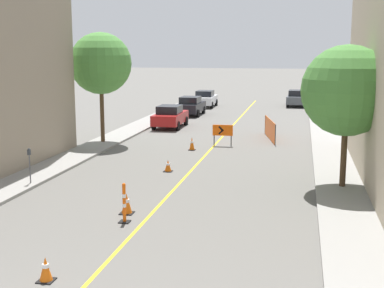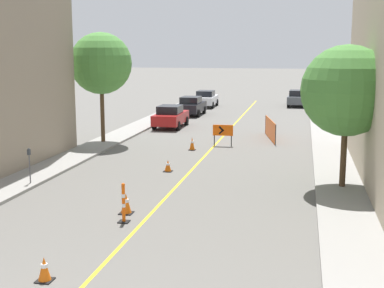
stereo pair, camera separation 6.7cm
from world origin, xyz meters
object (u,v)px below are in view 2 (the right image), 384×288
object	(u,v)px
delineator_post_front	(124,205)
parked_car_curb_far	(206,99)
traffic_cone_third	(168,166)
street_tree_left_near	(101,64)
arrow_barricade_primary	(223,131)
parked_car_opposite_side	(298,98)
parked_car_curb_near	(171,116)
traffic_cone_second	(126,203)
parking_meter_far_curb	(29,159)
traffic_cone_fourth	(192,144)
parked_car_curb_mid	(191,106)
street_tree_right_near	(347,91)
traffic_cone_nearest	(44,269)

from	to	relation	value
delineator_post_front	parked_car_curb_far	size ratio (longest dim) A/B	0.30
traffic_cone_third	street_tree_left_near	world-z (taller)	street_tree_left_near
arrow_barricade_primary	parked_car_opposite_side	distance (m)	23.46
traffic_cone_third	delineator_post_front	bearing A→B (deg)	-86.91
parked_car_curb_near	arrow_barricade_primary	bearing A→B (deg)	-54.69
traffic_cone_second	parked_car_curb_near	size ratio (longest dim) A/B	0.17
parked_car_opposite_side	delineator_post_front	bearing A→B (deg)	-95.41
arrow_barricade_primary	parking_meter_far_curb	bearing A→B (deg)	-122.58
traffic_cone_fourth	parked_car_opposite_side	size ratio (longest dim) A/B	0.17
traffic_cone_second	parked_car_curb_mid	distance (m)	27.65
traffic_cone_second	arrow_barricade_primary	xyz separation A→B (m)	(1.32, 13.47, 0.52)
parking_meter_far_curb	street_tree_right_near	size ratio (longest dim) A/B	0.26
parked_car_curb_mid	parked_car_opposite_side	world-z (taller)	same
parked_car_curb_near	parked_car_curb_far	xyz separation A→B (m)	(0.02, 14.09, 0.00)
street_tree_left_near	street_tree_right_near	xyz separation A→B (m)	(13.24, -8.00, -0.77)
traffic_cone_second	traffic_cone_fourth	size ratio (longest dim) A/B	0.98
parked_car_curb_mid	parked_car_curb_far	distance (m)	6.73
parked_car_curb_far	street_tree_left_near	xyz separation A→B (m)	(-2.36, -21.29, 3.92)
traffic_cone_second	traffic_cone_fourth	distance (m)	11.86
traffic_cone_nearest	arrow_barricade_primary	size ratio (longest dim) A/B	0.50
traffic_cone_nearest	parked_car_opposite_side	xyz separation A→B (m)	(5.47, 42.15, 0.50)
parked_car_opposite_side	traffic_cone_second	bearing A→B (deg)	-95.95
street_tree_right_near	parked_car_opposite_side	bearing A→B (deg)	93.92
parked_car_curb_near	street_tree_left_near	world-z (taller)	street_tree_left_near
traffic_cone_fourth	parked_car_curb_far	xyz separation A→B (m)	(-3.27, 22.31, 0.44)
arrow_barricade_primary	traffic_cone_second	bearing A→B (deg)	-97.23
delineator_post_front	street_tree_right_near	distance (m)	9.85
traffic_cone_third	parked_car_curb_near	world-z (taller)	parked_car_curb_near
traffic_cone_third	parked_car_curb_near	distance (m)	14.02
traffic_cone_nearest	parked_car_curb_near	world-z (taller)	parked_car_curb_near
street_tree_left_near	traffic_cone_fourth	bearing A→B (deg)	-10.24
parked_car_curb_mid	parking_meter_far_curb	distance (m)	24.69
traffic_cone_third	parked_car_curb_mid	size ratio (longest dim) A/B	0.13
parked_car_curb_mid	traffic_cone_second	bearing A→B (deg)	-81.76
delineator_post_front	traffic_cone_nearest	bearing A→B (deg)	-95.20
arrow_barricade_primary	parked_car_opposite_side	xyz separation A→B (m)	(3.96, 23.13, -0.08)
traffic_cone_nearest	parked_car_opposite_side	size ratio (longest dim) A/B	0.14
delineator_post_front	arrow_barricade_primary	distance (m)	14.42
parked_car_curb_near	parked_car_opposite_side	world-z (taller)	same
parked_car_curb_far	arrow_barricade_primary	bearing A→B (deg)	-77.46
traffic_cone_second	parked_car_opposite_side	size ratio (longest dim) A/B	0.16
parked_car_curb_near	parked_car_curb_far	distance (m)	14.09
parked_car_curb_mid	traffic_cone_nearest	bearing A→B (deg)	-83.30
parked_car_curb_mid	parked_car_curb_far	xyz separation A→B (m)	(0.04, 6.73, 0.00)
parking_meter_far_curb	traffic_cone_fourth	bearing A→B (deg)	61.50
traffic_cone_fourth	delineator_post_front	distance (m)	12.77
traffic_cone_second	street_tree_left_near	distance (m)	14.77
arrow_barricade_primary	parked_car_curb_mid	distance (m)	14.77
traffic_cone_nearest	traffic_cone_fourth	world-z (taller)	traffic_cone_fourth
delineator_post_front	street_tree_right_near	bearing A→B (deg)	38.70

